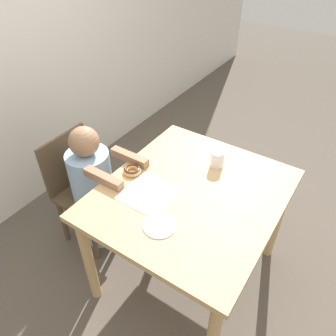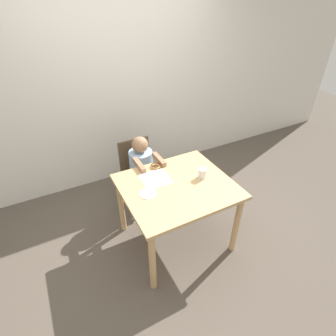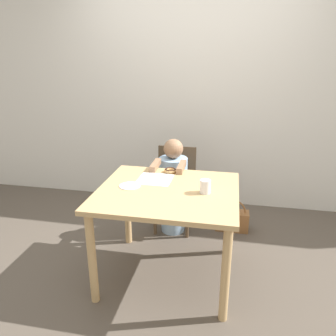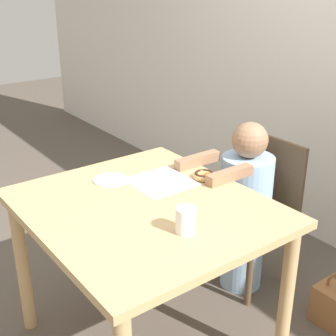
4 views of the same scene
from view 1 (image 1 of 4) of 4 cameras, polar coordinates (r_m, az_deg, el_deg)
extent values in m
plane|color=brown|center=(2.35, 3.30, -17.62)|extent=(12.00, 12.00, 0.00)
cube|color=tan|center=(1.79, 4.15, -4.55)|extent=(1.04, 0.92, 0.03)
cylinder|color=tan|center=(2.28, 18.51, -8.38)|extent=(0.06, 0.06, 0.71)
cylinder|color=tan|center=(2.01, -13.64, -15.40)|extent=(0.06, 0.06, 0.71)
cylinder|color=tan|center=(2.48, 1.14, -1.26)|extent=(0.06, 0.06, 0.71)
cube|color=brown|center=(2.31, -13.47, -4.40)|extent=(0.38, 0.37, 0.03)
cube|color=brown|center=(2.29, -17.35, 1.20)|extent=(0.38, 0.02, 0.40)
cylinder|color=brown|center=(2.31, -12.76, -11.93)|extent=(0.04, 0.04, 0.40)
cylinder|color=brown|center=(2.45, -7.64, -7.28)|extent=(0.04, 0.04, 0.40)
cylinder|color=brown|center=(2.48, -17.80, -8.66)|extent=(0.04, 0.04, 0.40)
cylinder|color=brown|center=(2.61, -12.72, -4.54)|extent=(0.04, 0.04, 0.40)
cylinder|color=#99BCE0|center=(2.42, -11.99, -8.27)|extent=(0.23, 0.23, 0.42)
cylinder|color=#99BCE0|center=(2.16, -13.33, -1.30)|extent=(0.27, 0.27, 0.35)
sphere|color=#997051|center=(2.01, -14.42, 4.49)|extent=(0.18, 0.18, 0.18)
cube|color=#997051|center=(1.85, -11.19, -1.75)|extent=(0.05, 0.26, 0.05)
cube|color=#997051|center=(1.98, -6.71, 1.87)|extent=(0.05, 0.26, 0.05)
torus|color=tan|center=(1.89, -6.24, -0.46)|extent=(0.11, 0.11, 0.03)
torus|color=#381E14|center=(1.89, -6.26, -0.22)|extent=(0.09, 0.09, 0.02)
cube|color=white|center=(1.76, -3.33, -4.47)|extent=(0.27, 0.27, 0.00)
cube|color=brown|center=(2.87, -5.64, -1.66)|extent=(0.32, 0.15, 0.20)
torus|color=brown|center=(2.80, -5.77, -0.09)|extent=(0.26, 0.02, 0.26)
cylinder|color=white|center=(1.93, 8.59, 1.59)|extent=(0.08, 0.08, 0.10)
cylinder|color=white|center=(1.60, -1.51, -10.03)|extent=(0.16, 0.16, 0.01)
camera|label=2|loc=(1.15, 119.86, -1.69)|focal=28.00mm
camera|label=3|loc=(2.25, 77.25, 2.23)|focal=35.00mm
camera|label=4|loc=(2.64, 44.99, 22.00)|focal=50.00mm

